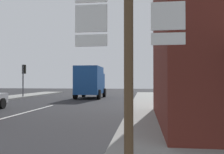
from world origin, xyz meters
TOP-DOWN VIEW (x-y plane):
  - ground_plane at (0.00, 10.00)m, footprint 80.00×80.00m
  - sidewalk_right at (6.71, 8.00)m, footprint 2.70×44.00m
  - lane_centre_stripe at (0.00, 6.00)m, footprint 0.16×12.00m
  - delivery_truck at (1.05, 19.29)m, footprint 2.54×5.03m
  - route_sign_post at (5.95, -0.51)m, footprint 1.66×0.14m
  - traffic_light_far_left at (-5.66, 18.98)m, footprint 0.30×0.49m

SIDE VIEW (x-z plane):
  - ground_plane at x=0.00m, z-range 0.00..0.00m
  - lane_centre_stripe at x=0.00m, z-range 0.00..0.01m
  - sidewalk_right at x=6.71m, z-range 0.00..0.14m
  - delivery_truck at x=1.05m, z-range 0.13..3.18m
  - route_sign_post at x=5.95m, z-range 0.31..3.51m
  - traffic_light_far_left at x=-5.66m, z-range 0.79..4.10m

